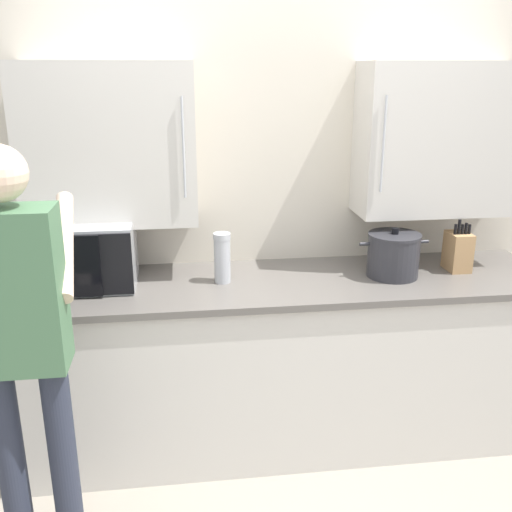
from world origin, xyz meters
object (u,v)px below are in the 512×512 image
microwave_oven (77,255)px  thermos_flask (222,258)px  person_figure (20,333)px  knife_block (458,251)px  stock_pot (393,255)px

microwave_oven → thermos_flask: (0.71, -0.03, -0.03)m
thermos_flask → microwave_oven: bearing=177.4°
thermos_flask → person_figure: size_ratio=0.15×
knife_block → stock_pot: size_ratio=0.78×
microwave_oven → person_figure: (-0.10, -0.74, -0.06)m
knife_block → stock_pot: bearing=-173.0°
stock_pot → person_figure: person_figure is taller
microwave_oven → stock_pot: microwave_oven is taller
thermos_flask → stock_pot: size_ratio=0.70×
microwave_oven → knife_block: size_ratio=1.79×
microwave_oven → person_figure: bearing=-97.4°
microwave_oven → thermos_flask: 0.71m
thermos_flask → stock_pot: stock_pot is taller
person_figure → knife_block: bearing=19.6°
person_figure → thermos_flask: bearing=41.5°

